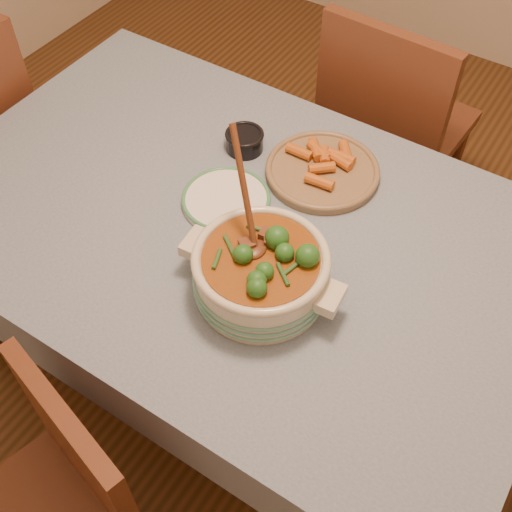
{
  "coord_description": "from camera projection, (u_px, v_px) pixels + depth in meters",
  "views": [
    {
      "loc": [
        0.66,
        -0.91,
        2.0
      ],
      "look_at": [
        0.16,
        -0.14,
        0.86
      ],
      "focal_mm": 45.0,
      "sensor_mm": 36.0,
      "label": 1
    }
  ],
  "objects": [
    {
      "name": "chair_near",
      "position": [
        56.0,
        507.0,
        1.48
      ],
      "size": [
        0.49,
        0.49,
        0.86
      ],
      "rotation": [
        0.0,
        0.0,
        -0.26
      ],
      "color": "brown",
      "rests_on": "floor"
    },
    {
      "name": "floor",
      "position": [
        240.0,
        364.0,
        2.27
      ],
      "size": [
        4.5,
        4.5,
        0.0
      ],
      "primitive_type": "plane",
      "color": "#412B12",
      "rests_on": "ground"
    },
    {
      "name": "dining_table",
      "position": [
        235.0,
        243.0,
        1.75
      ],
      "size": [
        1.68,
        1.08,
        0.76
      ],
      "color": "brown",
      "rests_on": "floor"
    },
    {
      "name": "white_plate",
      "position": [
        226.0,
        199.0,
        1.71
      ],
      "size": [
        0.27,
        0.27,
        0.02
      ],
      "rotation": [
        0.0,
        0.0,
        0.16
      ],
      "color": "white",
      "rests_on": "dining_table"
    },
    {
      "name": "stew_casserole",
      "position": [
        261.0,
        269.0,
        1.47
      ],
      "size": [
        0.4,
        0.34,
        0.38
      ],
      "rotation": [
        0.0,
        0.0,
        0.09
      ],
      "color": "beige",
      "rests_on": "dining_table"
    },
    {
      "name": "condiment_bowl",
      "position": [
        245.0,
        140.0,
        1.83
      ],
      "size": [
        0.12,
        0.12,
        0.06
      ],
      "rotation": [
        0.0,
        0.0,
        -0.1
      ],
      "color": "black",
      "rests_on": "dining_table"
    },
    {
      "name": "chair_far",
      "position": [
        389.0,
        124.0,
        2.24
      ],
      "size": [
        0.48,
        0.48,
        0.97
      ],
      "rotation": [
        0.0,
        0.0,
        3.09
      ],
      "color": "brown",
      "rests_on": "floor"
    },
    {
      "name": "fried_plate",
      "position": [
        323.0,
        169.0,
        1.77
      ],
      "size": [
        0.33,
        0.33,
        0.05
      ],
      "rotation": [
        0.0,
        0.0,
        -0.07
      ],
      "color": "#906F4F",
      "rests_on": "dining_table"
    }
  ]
}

